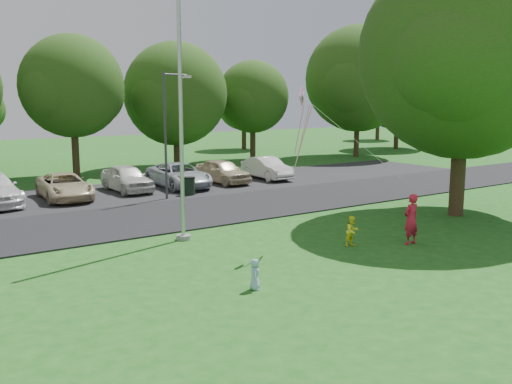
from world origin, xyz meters
TOP-DOWN VIEW (x-y plane):
  - ground at (0.00, 0.00)m, footprint 120.00×120.00m
  - park_road at (0.00, 9.00)m, footprint 60.00×6.00m
  - parking_strip at (0.00, 15.50)m, footprint 42.00×7.00m
  - flagpole at (-3.50, 5.00)m, footprint 0.50×0.50m
  - street_lamp at (-0.23, 12.58)m, footprint 1.70×0.59m
  - trash_can at (0.98, 12.89)m, footprint 0.61×0.61m
  - big_tree at (7.85, 2.11)m, footprint 9.22×8.54m
  - tree_row at (1.59, 24.23)m, footprint 64.35×11.94m
  - horizon_trees at (4.06, 33.88)m, footprint 77.46×7.20m
  - parked_cars at (-0.91, 15.45)m, footprint 17.20×5.26m
  - woman at (2.52, 0.04)m, footprint 0.64×0.43m
  - child_yellow at (0.71, 0.98)m, footprint 0.51×0.40m
  - child_blue at (-4.44, -0.77)m, footprint 0.44×0.48m
  - kite at (-0.69, 1.88)m, footprint 3.53×2.14m

SIDE VIEW (x-z plane):
  - ground at x=0.00m, z-range 0.00..0.00m
  - park_road at x=0.00m, z-range 0.00..0.06m
  - parking_strip at x=0.00m, z-range 0.00..0.06m
  - child_blue at x=-4.44m, z-range 0.00..0.82m
  - trash_can at x=0.98m, z-range 0.00..0.96m
  - child_yellow at x=0.71m, z-range 0.00..1.04m
  - parked_cars at x=-0.91m, z-range 0.02..1.46m
  - woman at x=2.52m, z-range 0.00..1.72m
  - street_lamp at x=-0.23m, z-range 0.62..6.78m
  - flagpole at x=-3.50m, z-range -0.83..9.17m
  - horizon_trees at x=4.06m, z-range 0.79..7.81m
  - kite at x=-0.69m, z-range 2.83..6.14m
  - tree_row at x=1.59m, z-range 0.27..11.15m
  - big_tree at x=7.85m, z-range 1.00..11.93m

